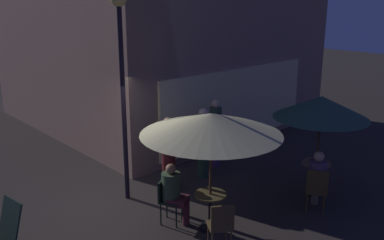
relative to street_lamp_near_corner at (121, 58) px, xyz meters
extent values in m
plane|color=#2D2623|center=(-0.53, -0.41, -3.06)|extent=(60.00, 60.00, 0.00)
cube|color=beige|center=(4.35, 0.69, -1.81)|extent=(5.79, 0.08, 2.10)
cylinder|color=black|center=(0.00, 0.00, -1.00)|extent=(0.10, 0.10, 4.12)
cube|color=black|center=(-2.70, -0.52, -2.54)|extent=(0.38, 0.59, 1.00)
cylinder|color=black|center=(3.18, -2.66, -3.04)|extent=(0.40, 0.40, 0.03)
cylinder|color=black|center=(3.18, -2.66, -2.70)|extent=(0.06, 0.06, 0.72)
cylinder|color=#876142|center=(3.18, -2.66, -2.32)|extent=(0.63, 0.63, 0.03)
cylinder|color=black|center=(0.40, -2.15, -3.04)|extent=(0.40, 0.40, 0.03)
cylinder|color=black|center=(0.40, -2.15, -2.71)|extent=(0.06, 0.06, 0.70)
cylinder|color=#4A3F23|center=(0.40, -2.15, -2.35)|extent=(0.60, 0.60, 0.03)
cylinder|color=black|center=(3.18, -2.66, -3.03)|extent=(0.36, 0.36, 0.06)
cylinder|color=#463122|center=(3.18, -2.66, -1.96)|extent=(0.05, 0.05, 2.19)
cone|color=#2E4D3A|center=(3.18, -2.66, -1.05)|extent=(2.01, 2.01, 0.48)
cylinder|color=black|center=(0.40, -2.15, -3.03)|extent=(0.36, 0.36, 0.06)
cylinder|color=#4F331F|center=(0.40, -2.15, -1.95)|extent=(0.05, 0.05, 2.22)
cone|color=tan|center=(0.40, -2.15, -0.98)|extent=(2.55, 2.55, 0.38)
cylinder|color=#523D1D|center=(2.57, -2.86, -2.85)|extent=(0.03, 0.03, 0.43)
cylinder|color=#523D1D|center=(2.75, -3.14, -2.85)|extent=(0.03, 0.03, 0.43)
cylinder|color=#523D1D|center=(2.29, -3.04, -2.85)|extent=(0.03, 0.03, 0.43)
cylinder|color=#523D1D|center=(2.47, -3.32, -2.85)|extent=(0.03, 0.03, 0.43)
cube|color=#523D1D|center=(2.52, -3.09, -2.62)|extent=(0.57, 0.57, 0.04)
cube|color=#523D1D|center=(2.36, -3.19, -2.35)|extent=(0.26, 0.37, 0.49)
cylinder|color=brown|center=(-0.04, -2.55, -2.83)|extent=(0.03, 0.03, 0.47)
cylinder|color=brown|center=(0.23, -2.72, -2.83)|extent=(0.03, 0.03, 0.47)
cube|color=brown|center=(0.02, -2.77, -2.57)|extent=(0.55, 0.55, 0.04)
cube|color=brown|center=(-0.08, -2.92, -2.33)|extent=(0.36, 0.25, 0.45)
cylinder|color=black|center=(0.24, -1.53, -2.83)|extent=(0.03, 0.03, 0.45)
cylinder|color=black|center=(-0.04, -1.69, -2.83)|extent=(0.03, 0.03, 0.45)
cylinder|color=black|center=(0.08, -1.26, -2.83)|extent=(0.03, 0.03, 0.45)
cylinder|color=black|center=(-0.19, -1.41, -2.83)|extent=(0.03, 0.03, 0.45)
cube|color=black|center=(0.02, -1.47, -2.59)|extent=(0.54, 0.54, 0.04)
cube|color=black|center=(-0.06, -1.32, -2.37)|extent=(0.37, 0.23, 0.40)
cube|color=#827359|center=(2.64, -3.01, -2.57)|extent=(0.49, 0.49, 0.14)
cylinder|color=#827359|center=(2.77, -2.93, -2.81)|extent=(0.14, 0.14, 0.49)
cylinder|color=#584060|center=(2.52, -3.09, -2.27)|extent=(0.35, 0.35, 0.60)
sphere|color=tan|center=(2.52, -3.09, -1.88)|extent=(0.21, 0.21, 0.21)
cube|color=#4C2026|center=(0.09, -1.60, -2.57)|extent=(0.49, 0.49, 0.14)
cylinder|color=#4C2026|center=(0.17, -1.73, -2.81)|extent=(0.14, 0.14, 0.49)
cylinder|color=#374A32|center=(0.02, -1.47, -2.30)|extent=(0.36, 0.36, 0.55)
sphere|color=#956E4D|center=(0.02, -1.47, -1.93)|extent=(0.19, 0.19, 0.19)
cylinder|color=#523161|center=(2.74, 0.02, -2.57)|extent=(0.26, 0.26, 0.97)
cylinder|color=#324A38|center=(2.74, 0.02, -1.79)|extent=(0.31, 0.31, 0.60)
sphere|color=beige|center=(2.74, 0.02, -1.39)|extent=(0.21, 0.21, 0.21)
cylinder|color=#54181A|center=(0.86, -0.38, -2.57)|extent=(0.30, 0.30, 0.99)
cylinder|color=#1C2B4B|center=(0.86, -0.38, -1.79)|extent=(0.36, 0.36, 0.56)
sphere|color=#976B4C|center=(0.86, -0.38, -1.42)|extent=(0.21, 0.21, 0.21)
cylinder|color=#27442E|center=(1.99, -0.31, -2.60)|extent=(0.26, 0.26, 0.92)
cylinder|color=#613B5F|center=(1.99, -0.31, -1.84)|extent=(0.31, 0.31, 0.60)
sphere|color=beige|center=(1.99, -0.31, -1.44)|extent=(0.23, 0.23, 0.23)
camera|label=1|loc=(-4.67, -7.18, 1.14)|focal=39.53mm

